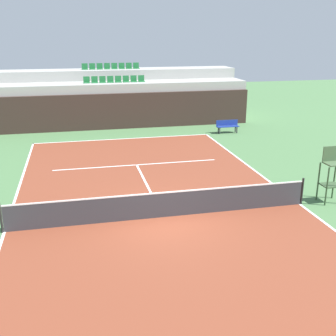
% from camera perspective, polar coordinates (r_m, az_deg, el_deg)
% --- Properties ---
extents(ground_plane, '(80.00, 80.00, 0.00)m').
position_cam_1_polar(ground_plane, '(15.20, -0.67, -6.76)').
color(ground_plane, '#477042').
extents(court_surface, '(11.00, 24.00, 0.01)m').
position_cam_1_polar(court_surface, '(15.20, -0.67, -6.74)').
color(court_surface, brown).
rests_on(court_surface, ground_plane).
extents(baseline_far, '(11.00, 0.10, 0.00)m').
position_cam_1_polar(baseline_far, '(26.38, -6.11, 4.00)').
color(baseline_far, white).
rests_on(baseline_far, court_surface).
extents(sideline_left, '(0.10, 24.00, 0.00)m').
position_cam_1_polar(sideline_left, '(15.14, -21.50, -8.16)').
color(sideline_left, white).
rests_on(sideline_left, court_surface).
extents(sideline_right, '(0.10, 24.00, 0.00)m').
position_cam_1_polar(sideline_right, '(17.08, 17.58, -4.72)').
color(sideline_right, white).
rests_on(sideline_right, court_surface).
extents(service_line_far, '(8.26, 0.10, 0.00)m').
position_cam_1_polar(service_line_far, '(21.08, -4.31, 0.43)').
color(service_line_far, white).
rests_on(service_line_far, court_surface).
extents(centre_service_line, '(0.10, 6.40, 0.00)m').
position_cam_1_polar(centre_service_line, '(18.09, -2.79, -2.56)').
color(centre_service_line, white).
rests_on(centre_service_line, court_surface).
extents(back_wall, '(18.85, 0.30, 2.43)m').
position_cam_1_polar(back_wall, '(29.07, -6.91, 7.71)').
color(back_wall, '#33231E').
rests_on(back_wall, ground_plane).
extents(stands_tier_lower, '(18.85, 2.40, 3.03)m').
position_cam_1_polar(stands_tier_lower, '(30.34, -7.21, 8.70)').
color(stands_tier_lower, '#9E9E99').
rests_on(stands_tier_lower, ground_plane).
extents(stands_tier_upper, '(18.85, 2.40, 3.75)m').
position_cam_1_polar(stands_tier_upper, '(32.65, -7.67, 9.99)').
color(stands_tier_upper, '#9E9E99').
rests_on(stands_tier_upper, ground_plane).
extents(seating_row_lower, '(4.30, 0.44, 0.44)m').
position_cam_1_polar(seating_row_lower, '(30.22, -7.35, 11.80)').
color(seating_row_lower, '#1E6633').
rests_on(seating_row_lower, stands_tier_lower).
extents(seating_row_upper, '(4.30, 0.44, 0.44)m').
position_cam_1_polar(seating_row_upper, '(32.53, -7.84, 13.50)').
color(seating_row_upper, '#1E6633').
rests_on(seating_row_upper, stands_tier_upper).
extents(tennis_net, '(11.08, 0.08, 1.07)m').
position_cam_1_polar(tennis_net, '(14.99, -0.68, -5.00)').
color(tennis_net, black).
rests_on(tennis_net, court_surface).
extents(umpire_chair, '(0.76, 0.66, 2.20)m').
position_cam_1_polar(umpire_chair, '(17.38, 21.43, -0.62)').
color(umpire_chair, '#334C2D').
rests_on(umpire_chair, ground_plane).
extents(player_bench, '(1.50, 0.40, 0.85)m').
position_cam_1_polar(player_bench, '(28.04, 8.14, 5.80)').
color(player_bench, navy).
rests_on(player_bench, ground_plane).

